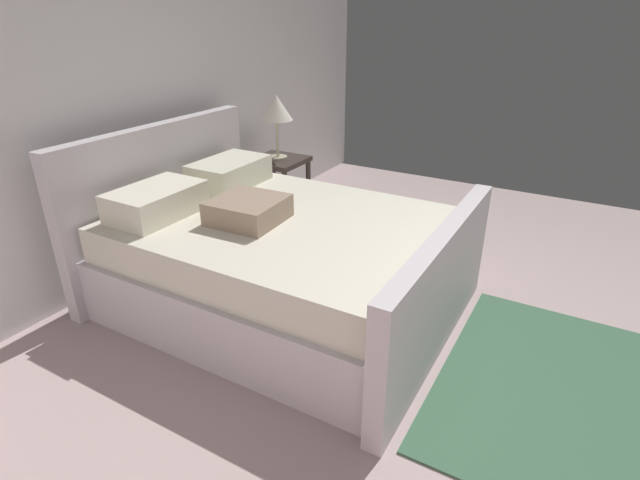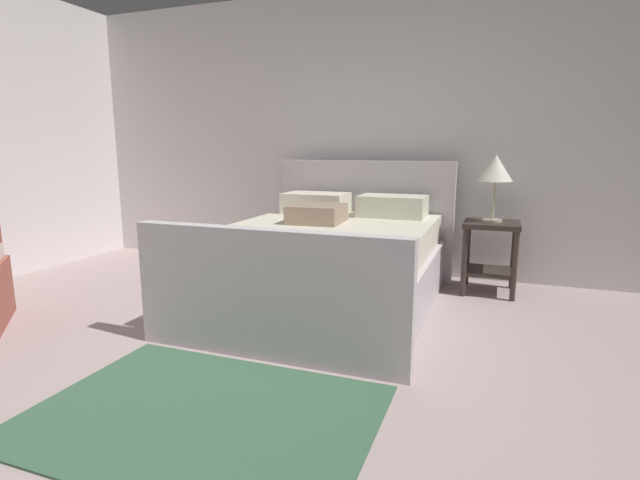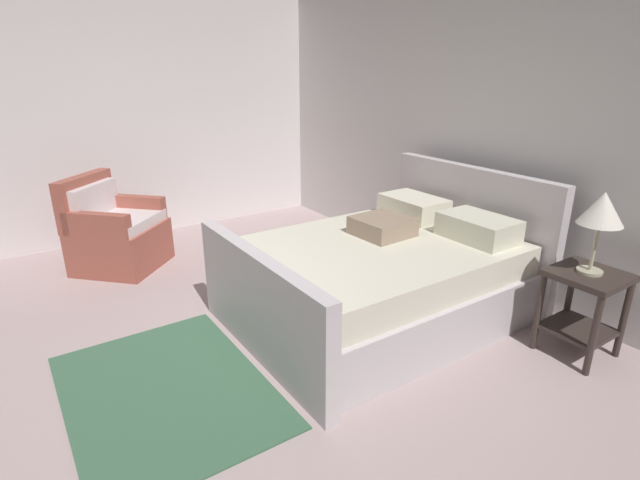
% 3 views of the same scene
% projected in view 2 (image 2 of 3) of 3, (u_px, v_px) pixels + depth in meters
% --- Properties ---
extents(ground_plane, '(6.21, 5.72, 0.02)m').
position_uv_depth(ground_plane, '(212.00, 416.00, 2.20)').
color(ground_plane, '#B59D9C').
extents(wall_back, '(6.33, 0.12, 2.66)m').
position_uv_depth(wall_back, '(375.00, 134.00, 4.64)').
color(wall_back, silver).
rests_on(wall_back, ground).
extents(bed, '(1.67, 2.13, 1.08)m').
position_uv_depth(bed, '(329.00, 261.00, 3.71)').
color(bed, silver).
rests_on(bed, ground).
extents(nightstand_right, '(0.44, 0.44, 0.60)m').
position_uv_depth(nightstand_right, '(490.00, 245.00, 4.00)').
color(nightstand_right, '#342925').
rests_on(nightstand_right, ground).
extents(table_lamp_right, '(0.27, 0.27, 0.54)m').
position_uv_depth(table_lamp_right, '(496.00, 170.00, 3.89)').
color(table_lamp_right, '#B7B293').
rests_on(table_lamp_right, nightstand_right).
extents(area_rug, '(1.55, 1.12, 0.01)m').
position_uv_depth(area_rug, '(202.00, 415.00, 2.19)').
color(area_rug, '#3E654A').
rests_on(area_rug, ground).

